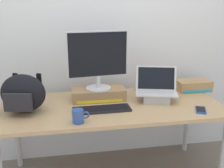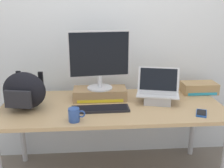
{
  "view_description": "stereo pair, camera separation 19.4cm",
  "coord_description": "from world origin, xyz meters",
  "px_view_note": "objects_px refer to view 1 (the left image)",
  "views": [
    {
      "loc": [
        -0.35,
        -2.04,
        1.53
      ],
      "look_at": [
        0.0,
        0.0,
        0.9
      ],
      "focal_mm": 42.42,
      "sensor_mm": 36.0,
      "label": 1
    },
    {
      "loc": [
        -0.16,
        -2.07,
        1.53
      ],
      "look_at": [
        0.0,
        0.0,
        0.9
      ],
      "focal_mm": 42.42,
      "sensor_mm": 36.0,
      "label": 2
    }
  ],
  "objects_px": {
    "messenger_backpack": "(23,94)",
    "coffee_mug": "(78,116)",
    "toner_box_yellow": "(98,94)",
    "external_keyboard": "(102,109)",
    "toner_box_cyan": "(193,85)",
    "plush_toy": "(34,94)",
    "open_laptop": "(156,93)",
    "cell_phone": "(201,110)",
    "desktop_monitor": "(98,59)"
  },
  "relations": [
    {
      "from": "messenger_backpack",
      "to": "plush_toy",
      "type": "distance_m",
      "value": 0.27
    },
    {
      "from": "coffee_mug",
      "to": "open_laptop",
      "type": "bearing_deg",
      "value": 26.34
    },
    {
      "from": "messenger_backpack",
      "to": "plush_toy",
      "type": "xyz_separation_m",
      "value": [
        0.05,
        0.25,
        -0.1
      ]
    },
    {
      "from": "messenger_backpack",
      "to": "coffee_mug",
      "type": "xyz_separation_m",
      "value": [
        0.41,
        -0.27,
        -0.1
      ]
    },
    {
      "from": "messenger_backpack",
      "to": "toner_box_cyan",
      "type": "xyz_separation_m",
      "value": [
        1.54,
        0.28,
        -0.1
      ]
    },
    {
      "from": "desktop_monitor",
      "to": "external_keyboard",
      "type": "relative_size",
      "value": 1.13
    },
    {
      "from": "toner_box_yellow",
      "to": "external_keyboard",
      "type": "distance_m",
      "value": 0.26
    },
    {
      "from": "open_laptop",
      "to": "external_keyboard",
      "type": "bearing_deg",
      "value": -149.27
    },
    {
      "from": "open_laptop",
      "to": "cell_phone",
      "type": "distance_m",
      "value": 0.4
    },
    {
      "from": "external_keyboard",
      "to": "cell_phone",
      "type": "bearing_deg",
      "value": -11.02
    },
    {
      "from": "toner_box_yellow",
      "to": "cell_phone",
      "type": "xyz_separation_m",
      "value": [
        0.77,
        -0.39,
        -0.04
      ]
    },
    {
      "from": "cell_phone",
      "to": "toner_box_cyan",
      "type": "bearing_deg",
      "value": 94.24
    },
    {
      "from": "coffee_mug",
      "to": "cell_phone",
      "type": "distance_m",
      "value": 0.97
    },
    {
      "from": "plush_toy",
      "to": "open_laptop",
      "type": "bearing_deg",
      "value": -9.78
    },
    {
      "from": "coffee_mug",
      "to": "toner_box_cyan",
      "type": "xyz_separation_m",
      "value": [
        1.14,
        0.55,
        -0.0
      ]
    },
    {
      "from": "messenger_backpack",
      "to": "desktop_monitor",
      "type": "bearing_deg",
      "value": 28.12
    },
    {
      "from": "cell_phone",
      "to": "coffee_mug",
      "type": "bearing_deg",
      "value": -152.7
    },
    {
      "from": "open_laptop",
      "to": "coffee_mug",
      "type": "distance_m",
      "value": 0.77
    },
    {
      "from": "toner_box_yellow",
      "to": "toner_box_cyan",
      "type": "xyz_separation_m",
      "value": [
        0.94,
        0.1,
        0.0
      ]
    },
    {
      "from": "open_laptop",
      "to": "toner_box_cyan",
      "type": "relative_size",
      "value": 1.23
    },
    {
      "from": "open_laptop",
      "to": "messenger_backpack",
      "type": "bearing_deg",
      "value": -162.22
    },
    {
      "from": "messenger_backpack",
      "to": "toner_box_cyan",
      "type": "relative_size",
      "value": 1.19
    },
    {
      "from": "cell_phone",
      "to": "open_laptop",
      "type": "bearing_deg",
      "value": 158.5
    },
    {
      "from": "coffee_mug",
      "to": "toner_box_cyan",
      "type": "bearing_deg",
      "value": 25.74
    },
    {
      "from": "toner_box_yellow",
      "to": "cell_phone",
      "type": "relative_size",
      "value": 2.83
    },
    {
      "from": "open_laptop",
      "to": "external_keyboard",
      "type": "xyz_separation_m",
      "value": [
        -0.5,
        -0.15,
        -0.05
      ]
    },
    {
      "from": "open_laptop",
      "to": "toner_box_cyan",
      "type": "bearing_deg",
      "value": 39.04
    },
    {
      "from": "external_keyboard",
      "to": "coffee_mug",
      "type": "bearing_deg",
      "value": -136.06
    },
    {
      "from": "external_keyboard",
      "to": "cell_phone",
      "type": "xyz_separation_m",
      "value": [
        0.77,
        -0.13,
        -0.01
      ]
    },
    {
      "from": "plush_toy",
      "to": "messenger_backpack",
      "type": "bearing_deg",
      "value": -101.12
    },
    {
      "from": "desktop_monitor",
      "to": "messenger_backpack",
      "type": "relative_size",
      "value": 1.37
    },
    {
      "from": "external_keyboard",
      "to": "toner_box_cyan",
      "type": "xyz_separation_m",
      "value": [
        0.95,
        0.35,
        0.04
      ]
    },
    {
      "from": "messenger_backpack",
      "to": "cell_phone",
      "type": "xyz_separation_m",
      "value": [
        1.37,
        -0.21,
        -0.14
      ]
    },
    {
      "from": "messenger_backpack",
      "to": "cell_phone",
      "type": "height_order",
      "value": "messenger_backpack"
    },
    {
      "from": "toner_box_yellow",
      "to": "desktop_monitor",
      "type": "xyz_separation_m",
      "value": [
        0.0,
        -0.0,
        0.31
      ]
    },
    {
      "from": "open_laptop",
      "to": "messenger_backpack",
      "type": "relative_size",
      "value": 1.03
    },
    {
      "from": "desktop_monitor",
      "to": "messenger_backpack",
      "type": "xyz_separation_m",
      "value": [
        -0.6,
        -0.18,
        -0.21
      ]
    },
    {
      "from": "open_laptop",
      "to": "coffee_mug",
      "type": "relative_size",
      "value": 3.2
    },
    {
      "from": "messenger_backpack",
      "to": "toner_box_yellow",
      "type": "bearing_deg",
      "value": 28.22
    },
    {
      "from": "coffee_mug",
      "to": "toner_box_cyan",
      "type": "distance_m",
      "value": 1.26
    },
    {
      "from": "desktop_monitor",
      "to": "open_laptop",
      "type": "bearing_deg",
      "value": -19.48
    },
    {
      "from": "open_laptop",
      "to": "toner_box_cyan",
      "type": "height_order",
      "value": "open_laptop"
    },
    {
      "from": "coffee_mug",
      "to": "cell_phone",
      "type": "relative_size",
      "value": 0.75
    },
    {
      "from": "toner_box_yellow",
      "to": "toner_box_cyan",
      "type": "height_order",
      "value": "toner_box_cyan"
    },
    {
      "from": "toner_box_cyan",
      "to": "coffee_mug",
      "type": "bearing_deg",
      "value": -154.26
    },
    {
      "from": "external_keyboard",
      "to": "coffee_mug",
      "type": "relative_size",
      "value": 3.76
    },
    {
      "from": "open_laptop",
      "to": "external_keyboard",
      "type": "relative_size",
      "value": 0.85
    },
    {
      "from": "messenger_backpack",
      "to": "coffee_mug",
      "type": "bearing_deg",
      "value": -22.19
    },
    {
      "from": "open_laptop",
      "to": "plush_toy",
      "type": "height_order",
      "value": "open_laptop"
    },
    {
      "from": "open_laptop",
      "to": "cell_phone",
      "type": "xyz_separation_m",
      "value": [
        0.28,
        -0.28,
        -0.06
      ]
    }
  ]
}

